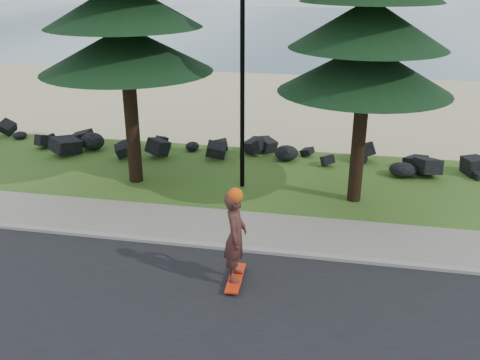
{
  "coord_description": "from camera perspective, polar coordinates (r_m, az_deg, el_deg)",
  "views": [
    {
      "loc": [
        2.96,
        -12.29,
        6.6
      ],
      "look_at": [
        0.55,
        0.0,
        1.52
      ],
      "focal_mm": 40.0,
      "sensor_mm": 36.0,
      "label": 1
    }
  ],
  "objects": [
    {
      "name": "ground",
      "position": [
        14.26,
        -2.2,
        -5.51
      ],
      "size": [
        160.0,
        160.0,
        0.0
      ],
      "primitive_type": "plane",
      "color": "#345D1D",
      "rests_on": "ground"
    },
    {
      "name": "road",
      "position": [
        10.62,
        -7.94,
        -16.51
      ],
      "size": [
        160.0,
        7.0,
        0.02
      ],
      "primitive_type": "cube",
      "color": "black",
      "rests_on": "ground"
    },
    {
      "name": "kerb",
      "position": [
        13.47,
        -3.07,
        -7.06
      ],
      "size": [
        160.0,
        0.2,
        0.1
      ],
      "primitive_type": "cube",
      "color": "gray",
      "rests_on": "ground"
    },
    {
      "name": "sidewalk",
      "position": [
        14.42,
        -2.02,
        -5.01
      ],
      "size": [
        160.0,
        2.0,
        0.08
      ],
      "primitive_type": "cube",
      "color": "gray",
      "rests_on": "ground"
    },
    {
      "name": "beach_sand",
      "position": [
        27.75,
        4.67,
        8.25
      ],
      "size": [
        160.0,
        15.0,
        0.01
      ],
      "primitive_type": "cube",
      "color": "beige",
      "rests_on": "ground"
    },
    {
      "name": "ocean",
      "position": [
        63.7,
        8.68,
        15.89
      ],
      "size": [
        160.0,
        58.0,
        0.01
      ],
      "primitive_type": "cube",
      "color": "#3A606F",
      "rests_on": "ground"
    },
    {
      "name": "seawall_boulders",
      "position": [
        19.3,
        1.58,
        2.07
      ],
      "size": [
        60.0,
        2.4,
        1.1
      ],
      "primitive_type": null,
      "color": "black",
      "rests_on": "ground"
    },
    {
      "name": "lamp_post",
      "position": [
        15.96,
        0.26,
        13.19
      ],
      "size": [
        0.25,
        0.14,
        8.14
      ],
      "color": "black",
      "rests_on": "ground"
    },
    {
      "name": "skateboarder",
      "position": [
        11.57,
        -0.48,
        -6.1
      ],
      "size": [
        0.52,
        1.23,
        2.27
      ],
      "rotation": [
        0.0,
        0.0,
        1.61
      ],
      "color": "red",
      "rests_on": "ground"
    }
  ]
}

